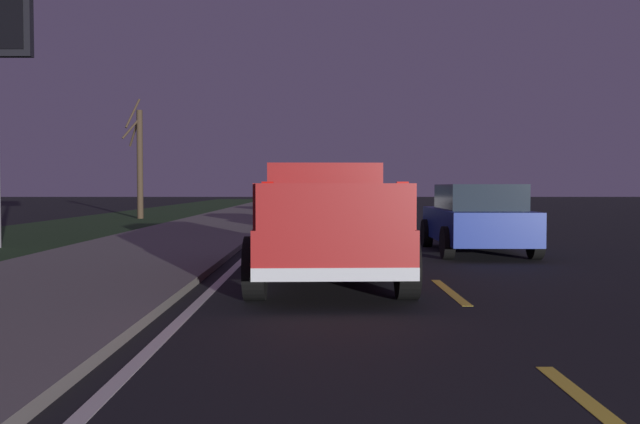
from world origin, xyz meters
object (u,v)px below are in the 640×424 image
(pickup_truck, at_px, (325,222))
(sedan_blue, at_px, (477,218))
(sedan_black, at_px, (326,208))
(bare_tree_far, at_px, (139,160))
(sedan_silver, at_px, (321,200))

(pickup_truck, distance_m, sedan_blue, 5.57)
(sedan_black, bearing_deg, sedan_blue, -155.73)
(bare_tree_far, bearing_deg, sedan_black, -137.00)
(sedan_silver, distance_m, bare_tree_far, 9.32)
(bare_tree_far, bearing_deg, sedan_blue, -144.32)
(pickup_truck, height_order, sedan_silver, pickup_truck)
(sedan_black, bearing_deg, sedan_silver, 0.44)
(sedan_black, bearing_deg, pickup_truck, 179.31)
(bare_tree_far, bearing_deg, pickup_truck, -158.07)
(sedan_blue, distance_m, sedan_silver, 20.25)
(pickup_truck, height_order, sedan_blue, pickup_truck)
(sedan_black, relative_size, bare_tree_far, 0.80)
(sedan_blue, bearing_deg, bare_tree_far, 35.68)
(sedan_blue, relative_size, sedan_silver, 1.01)
(sedan_blue, xyz_separation_m, bare_tree_far, (16.53, 11.87, 1.92))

